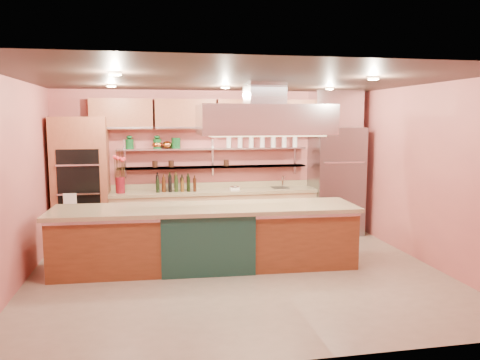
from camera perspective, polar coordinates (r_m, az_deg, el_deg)
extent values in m
cube|color=gray|center=(6.96, -0.14, -11.60)|extent=(6.00, 5.00, 0.02)
cube|color=black|center=(6.60, -0.14, 12.14)|extent=(6.00, 5.00, 0.02)
cube|color=#BF605A|center=(9.09, -3.06, 2.00)|extent=(6.00, 0.04, 2.80)
cube|color=#BF605A|center=(4.23, 6.16, -4.32)|extent=(6.00, 0.04, 2.80)
cube|color=#BF605A|center=(6.76, -26.00, -0.62)|extent=(0.04, 5.00, 2.80)
cube|color=#BF605A|center=(7.76, 22.17, 0.53)|extent=(0.04, 5.00, 2.80)
cube|color=brown|center=(8.80, -18.77, -0.20)|extent=(0.95, 0.64, 2.30)
cube|color=gray|center=(9.39, 11.61, -0.11)|extent=(0.95, 0.72, 2.10)
cube|color=tan|center=(8.92, -3.08, -4.17)|extent=(3.84, 0.64, 0.93)
cube|color=silver|center=(8.96, -3.26, 1.60)|extent=(3.60, 0.26, 0.03)
cube|color=silver|center=(8.93, -3.28, 3.83)|extent=(3.60, 0.26, 0.03)
cube|color=brown|center=(8.87, -2.95, 8.01)|extent=(4.60, 0.36, 0.55)
cube|color=silver|center=(7.15, 2.99, 7.35)|extent=(2.00, 1.00, 0.45)
cube|color=#FFE5A5|center=(6.79, -0.46, 11.75)|extent=(4.00, 2.80, 0.02)
cube|color=brown|center=(7.22, -4.11, -6.93)|extent=(4.55, 1.18, 0.94)
cylinder|color=maroon|center=(8.71, -14.40, -0.60)|extent=(0.21, 0.21, 0.29)
cube|color=black|center=(8.71, -7.79, -0.56)|extent=(0.83, 0.49, 0.26)
cube|color=white|center=(8.84, -0.67, -0.90)|extent=(0.19, 0.15, 0.10)
cylinder|color=silver|center=(9.15, 5.21, -0.23)|extent=(0.04, 0.04, 0.23)
ellipsoid|color=#C7662E|center=(8.85, -8.88, 4.28)|extent=(0.19, 0.19, 0.14)
cylinder|color=#0F471D|center=(8.86, -7.80, 4.49)|extent=(0.19, 0.19, 0.20)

